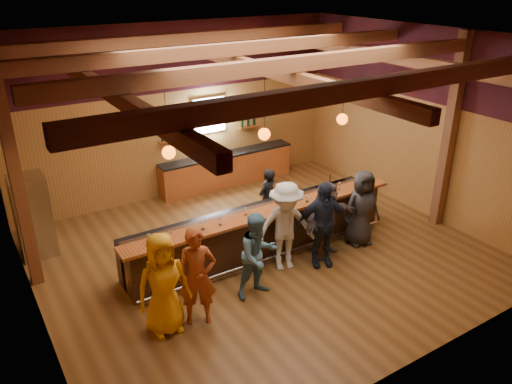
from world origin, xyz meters
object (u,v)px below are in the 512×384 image
at_px(customer_dark, 362,208).
at_px(bartender, 267,199).
at_px(bar_counter, 260,229).
at_px(ice_bucket, 284,199).
at_px(customer_white, 286,227).
at_px(stainless_fridge, 33,216).
at_px(customer_denim, 258,255).
at_px(customer_navy, 322,224).
at_px(customer_orange, 163,284).
at_px(customer_brown, 326,219).
at_px(back_bar_cabinet, 227,169).
at_px(customer_redvest, 197,277).
at_px(bottle_a, 279,198).

xyz_separation_m(customer_dark, bartender, (-1.35, 1.70, -0.12)).
bearing_deg(bar_counter, ice_bucket, -29.93).
bearing_deg(customer_white, stainless_fridge, 158.22).
relative_size(stainless_fridge, ice_bucket, 7.93).
height_order(stainless_fridge, customer_denim, stainless_fridge).
bearing_deg(customer_dark, customer_navy, -157.45).
bearing_deg(customer_orange, customer_navy, 6.77).
height_order(customer_navy, customer_dark, customer_navy).
relative_size(customer_navy, customer_brown, 1.10).
height_order(stainless_fridge, customer_dark, stainless_fridge).
bearing_deg(customer_white, customer_dark, 14.78).
bearing_deg(customer_dark, back_bar_cabinet, 113.80).
height_order(customer_denim, customer_dark, customer_dark).
distance_m(back_bar_cabinet, customer_redvest, 6.05).
bearing_deg(back_bar_cabinet, customer_white, -104.29).
bearing_deg(bottle_a, customer_dark, -23.00).
height_order(customer_orange, customer_dark, customer_orange).
xyz_separation_m(customer_redvest, bottle_a, (2.55, 1.27, 0.35)).
bearing_deg(customer_white, customer_brown, 14.82).
bearing_deg(ice_bucket, customer_orange, -160.74).
height_order(back_bar_cabinet, customer_white, customer_white).
bearing_deg(customer_dark, customer_brown, -169.03).
distance_m(customer_brown, bottle_a, 1.08).
bearing_deg(bottle_a, customer_redvest, -153.59).
distance_m(customer_denim, customer_navy, 1.68).
bearing_deg(customer_navy, stainless_fridge, 165.66).
distance_m(customer_navy, ice_bucket, 0.99).
bearing_deg(customer_denim, customer_redvest, -176.24).
xyz_separation_m(bar_counter, customer_navy, (0.77, -1.12, 0.40)).
bearing_deg(bar_counter, customer_dark, -23.37).
bearing_deg(back_bar_cabinet, bottle_a, -102.37).
height_order(customer_navy, customer_brown, customer_navy).
bearing_deg(customer_white, customer_orange, -153.13).
bearing_deg(bartender, stainless_fridge, -37.50).
relative_size(customer_denim, ice_bucket, 7.41).
xyz_separation_m(customer_denim, customer_dark, (2.96, 0.42, 0.02)).
relative_size(customer_orange, customer_dark, 1.06).
xyz_separation_m(back_bar_cabinet, customer_dark, (0.88, -4.46, 0.39)).
xyz_separation_m(bar_counter, back_bar_cabinet, (1.18, 3.57, -0.05)).
distance_m(customer_orange, bartender, 4.10).
relative_size(back_bar_cabinet, customer_navy, 2.16).
xyz_separation_m(bar_counter, bartender, (0.71, 0.81, 0.23)).
bearing_deg(customer_brown, ice_bucket, 124.75).
relative_size(customer_orange, customer_brown, 1.09).
xyz_separation_m(back_bar_cabinet, customer_orange, (-3.95, -4.93, 0.44)).
distance_m(bar_counter, ice_bucket, 0.85).
height_order(bar_counter, bartender, bartender).
bearing_deg(customer_brown, back_bar_cabinet, 76.61).
distance_m(customer_redvest, customer_white, 2.33).
bearing_deg(customer_white, customer_redvest, -148.63).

